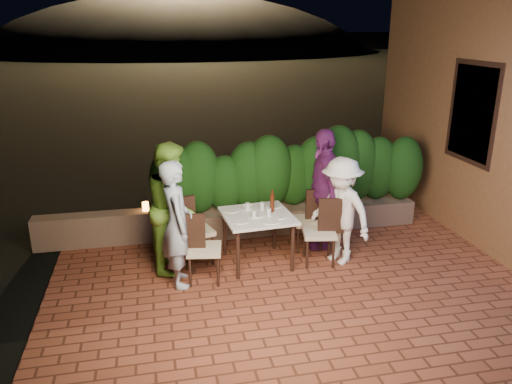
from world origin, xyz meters
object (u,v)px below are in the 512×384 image
object	(u,v)px
chair_left_front	(204,248)
chair_right_front	(319,231)
beer_bottle	(272,201)
parapet_lamp	(146,206)
dining_table	(257,239)
diner_blue	(177,224)
diner_purple	(323,189)
chair_left_back	(194,229)
diner_white	(341,211)
diner_green	(173,206)
bowl	(248,207)
chair_right_back	(307,219)

from	to	relation	value
chair_left_front	chair_right_front	distance (m)	1.68
beer_bottle	chair_right_front	xyz separation A→B (m)	(0.64, -0.24, -0.42)
parapet_lamp	dining_table	bearing A→B (deg)	-36.74
chair_left_front	diner_blue	world-z (taller)	diner_blue
beer_bottle	diner_purple	world-z (taller)	diner_purple
chair_left_back	chair_right_front	xyz separation A→B (m)	(1.74, -0.37, -0.03)
diner_blue	diner_white	world-z (taller)	diner_blue
beer_bottle	diner_purple	bearing A→B (deg)	20.58
diner_white	dining_table	bearing A→B (deg)	-128.39
diner_purple	parapet_lamp	distance (m)	2.78
diner_green	chair_left_front	bearing A→B (deg)	-131.09
diner_purple	beer_bottle	bearing A→B (deg)	-64.30
diner_blue	diner_green	bearing A→B (deg)	-2.51
diner_blue	chair_left_front	bearing A→B (deg)	-94.24
bowl	diner_blue	xyz separation A→B (m)	(-1.05, -0.62, 0.08)
beer_bottle	bowl	size ratio (longest dim) A/B	1.90
dining_table	diner_blue	xyz separation A→B (m)	(-1.14, -0.36, 0.47)
chair_left_back	chair_right_back	xyz separation A→B (m)	(1.72, 0.15, -0.04)
bowl	diner_green	xyz separation A→B (m)	(-1.07, -0.11, 0.13)
chair_left_back	chair_right_back	bearing A→B (deg)	-11.78
dining_table	bowl	bearing A→B (deg)	108.95
chair_right_back	diner_purple	size ratio (longest dim) A/B	0.51
beer_bottle	parapet_lamp	size ratio (longest dim) A/B	2.32
chair_left_back	diner_purple	xyz separation A→B (m)	(1.98, 0.20, 0.41)
bowl	chair_right_front	xyz separation A→B (m)	(0.95, -0.42, -0.28)
chair_right_front	parapet_lamp	world-z (taller)	chair_right_front
diner_blue	parapet_lamp	size ratio (longest dim) A/B	12.09
dining_table	chair_right_front	distance (m)	0.89
parapet_lamp	chair_left_front	bearing A→B (deg)	-63.61
parapet_lamp	diner_white	bearing A→B (deg)	-26.35
diner_white	diner_purple	size ratio (longest dim) A/B	0.84
chair_right_front	diner_blue	size ratio (longest dim) A/B	0.58
diner_white	diner_purple	bearing A→B (deg)	156.98
bowl	parapet_lamp	distance (m)	1.73
chair_left_back	bowl	bearing A→B (deg)	-12.84
dining_table	chair_right_front	size ratio (longest dim) A/B	0.96
dining_table	chair_left_back	size ratio (longest dim) A/B	0.92
chair_right_front	diner_white	distance (m)	0.42
chair_right_front	dining_table	bearing A→B (deg)	0.23
diner_green	diner_purple	distance (m)	2.27
parapet_lamp	beer_bottle	bearing A→B (deg)	-31.25
diner_white	parapet_lamp	bearing A→B (deg)	-145.53
beer_bottle	chair_right_front	world-z (taller)	beer_bottle
chair_left_back	diner_purple	size ratio (longest dim) A/B	0.56
chair_left_front	diner_green	bearing A→B (deg)	134.77
dining_table	bowl	distance (m)	0.48
chair_left_back	parapet_lamp	world-z (taller)	chair_left_back
beer_bottle	diner_green	size ratio (longest dim) A/B	0.18
chair_left_front	chair_right_front	bearing A→B (deg)	16.08
chair_right_back	dining_table	bearing A→B (deg)	23.69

